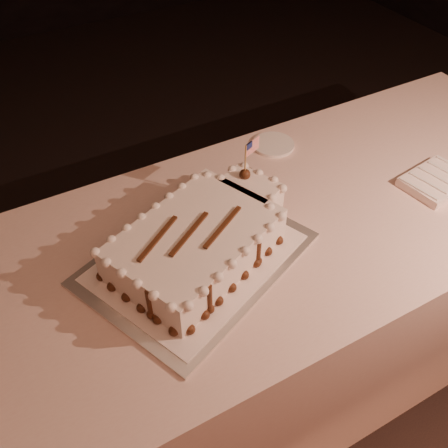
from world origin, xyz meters
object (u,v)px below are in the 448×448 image
napkin_stack (436,181)px  cake_board (196,259)px  side_plate (273,145)px  banquet_table (227,324)px  sheet_cake (203,237)px

napkin_stack → cake_board: bearing=174.1°
side_plate → banquet_table: bearing=-138.5°
banquet_table → cake_board: 0.39m
banquet_table → side_plate: bearing=41.5°
banquet_table → sheet_cake: size_ratio=4.56×
cake_board → sheet_cake: size_ratio=1.01×
napkin_stack → side_plate: 0.50m
napkin_stack → side_plate: (-0.31, 0.40, -0.01)m
cake_board → side_plate: 0.54m
cake_board → banquet_table: bearing=-11.9°
sheet_cake → side_plate: bearing=36.7°
sheet_cake → side_plate: (0.41, 0.31, -0.05)m
cake_board → napkin_stack: size_ratio=2.54×
sheet_cake → side_plate: 0.52m
banquet_table → side_plate: (0.34, 0.30, 0.38)m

